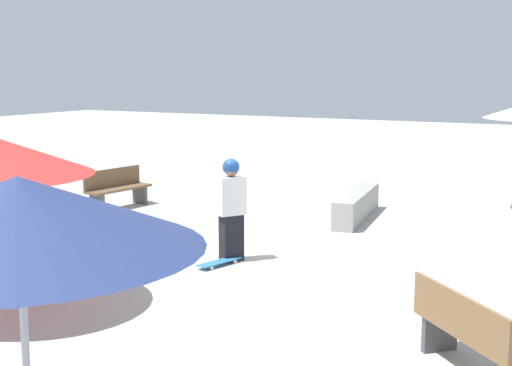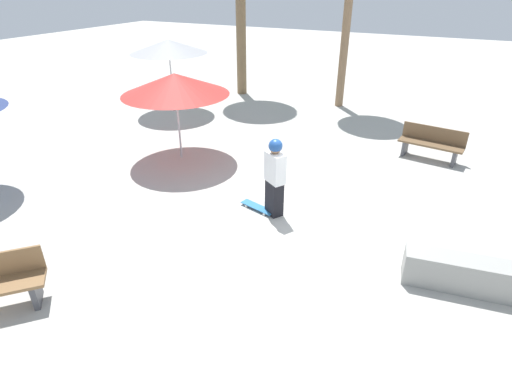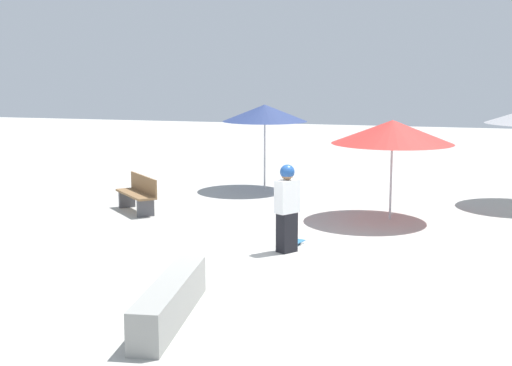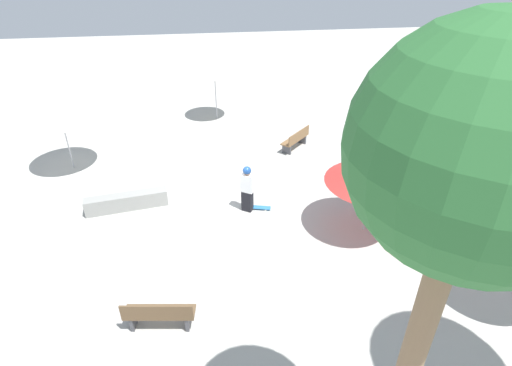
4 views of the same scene
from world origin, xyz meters
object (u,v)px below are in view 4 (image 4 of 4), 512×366
palm_tree_center_right (475,165)px  shade_umbrella_white (60,114)px  bench_near (296,139)px  concrete_ledge (127,202)px  bench_far (159,314)px  shade_umbrella_red (373,174)px  shade_umbrella_cream (214,70)px  shade_umbrella_navy (411,115)px  skater_main (247,187)px  skateboard (259,207)px

palm_tree_center_right → shade_umbrella_white: bearing=31.5°
bench_near → concrete_ledge: bearing=162.9°
bench_far → shade_umbrella_red: size_ratio=0.61×
bench_near → shade_umbrella_cream: (3.93, 3.12, 1.96)m
shade_umbrella_red → shade_umbrella_navy: size_ratio=1.14×
concrete_ledge → shade_umbrella_cream: (7.51, -3.41, 2.12)m
skater_main → shade_umbrella_white: size_ratio=0.63×
bench_far → concrete_ledge: bearing=113.5°
bench_far → shade_umbrella_cream: shade_umbrella_cream is taller
shade_umbrella_navy → concrete_ledge: bearing=98.5°
concrete_ledge → palm_tree_center_right: (-8.76, -4.87, 5.74)m
palm_tree_center_right → shade_umbrella_cream: bearing=5.1°
shade_umbrella_red → shade_umbrella_cream: shade_umbrella_cream is taller
concrete_ledge → shade_umbrella_white: shade_umbrella_white is taller
shade_umbrella_white → shade_umbrella_navy: (-1.68, -12.77, -0.08)m
shade_umbrella_white → palm_tree_center_right: (-11.98, -7.33, 3.81)m
shade_umbrella_cream → bench_near: bearing=-141.6°
shade_umbrella_white → shade_umbrella_cream: bearing=-53.9°
concrete_ledge → bench_near: bearing=-61.3°
bench_near → bench_far: same height
concrete_ledge → shade_umbrella_navy: (1.54, -10.30, 1.85)m
shade_umbrella_red → shade_umbrella_white: size_ratio=1.05×
shade_umbrella_white → palm_tree_center_right: size_ratio=0.35×
skater_main → bench_near: size_ratio=1.12×
skater_main → palm_tree_center_right: 9.65m
skater_main → concrete_ledge: (0.65, 3.92, -0.60)m
concrete_ledge → bench_near: bench_near is taller
skateboard → shade_umbrella_navy: size_ratio=0.35×
bench_near → bench_far: size_ratio=0.88×
skateboard → concrete_ledge: bearing=-173.3°
shade_umbrella_navy → bench_near: bearing=61.6°
skater_main → bench_near: skater_main is taller
shade_umbrella_white → skater_main: bearing=-121.2°
skater_main → palm_tree_center_right: size_ratio=0.22×
skater_main → concrete_ledge: skater_main is taller
shade_umbrella_red → shade_umbrella_navy: bearing=-38.6°
bench_far → shade_umbrella_white: bearing=123.2°
shade_umbrella_red → shade_umbrella_cream: (9.70, 3.91, 0.43)m
skateboard → palm_tree_center_right: bearing=-70.6°
concrete_ledge → bench_near: (3.57, -6.53, 0.15)m
bench_near → bench_far: (-8.59, 5.17, 0.00)m
bench_near → shade_umbrella_cream: bearing=82.6°
bench_far → palm_tree_center_right: (-3.75, -3.51, 5.59)m
palm_tree_center_right → shade_umbrella_navy: bearing=-27.8°
skater_main → bench_far: (-4.36, 2.56, -0.45)m
skateboard → shade_umbrella_navy: 6.72m
shade_umbrella_red → bench_far: bearing=115.3°
skateboard → shade_umbrella_red: (-1.55, -3.03, 1.90)m
shade_umbrella_navy → skateboard: bearing=110.0°
concrete_ledge → skateboard: bearing=-98.6°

